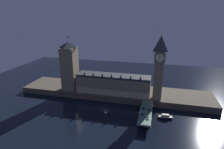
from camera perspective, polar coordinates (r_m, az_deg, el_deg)
The scene contains 17 objects.
ground_plane at distance 190.61m, azimuth -1.96°, elevation -10.82°, with size 400.00×400.00×0.00m, color black.
embankment at distance 223.05m, azimuth 0.79°, elevation -5.37°, with size 220.00×42.00×6.82m.
parliament_hall at distance 209.42m, azimuth 0.36°, elevation -2.88°, with size 81.87×18.91×25.01m.
clock_tower at distance 192.78m, azimuth 14.17°, elevation 2.58°, with size 10.92×11.03×67.24m.
victoria_tower at distance 221.22m, azimuth -12.81°, elevation 2.59°, with size 16.47×16.47×61.73m.
bridge at distance 178.36m, azimuth 10.23°, elevation -11.62°, with size 11.22×46.00×6.92m.
car_northbound_lead at distance 180.68m, azimuth 9.59°, elevation -10.09°, with size 1.93×4.51×1.33m.
car_northbound_trail at distance 170.30m, azimuth 9.25°, elevation -11.92°, with size 2.06×3.98×1.37m.
car_southbound_lead at distance 166.19m, azimuth 10.84°, elevation -12.82°, with size 2.08×4.28×1.42m.
car_southbound_trail at distance 179.25m, azimuth 11.15°, elevation -10.41°, with size 2.00×4.54×1.42m.
pedestrian_near_rail at distance 167.74m, azimuth 8.30°, elevation -12.27°, with size 0.38×0.38×1.69m.
pedestrian_mid_walk at distance 179.39m, azimuth 11.96°, elevation -10.39°, with size 0.38×0.38×1.57m.
pedestrian_far_rail at distance 186.88m, azimuth 9.02°, elevation -8.98°, with size 0.38×0.38×1.60m.
street_lamp_near at distance 162.65m, azimuth 8.05°, elevation -11.97°, with size 1.34×0.60×6.64m.
street_lamp_mid at distance 175.06m, azimuth 12.12°, elevation -9.86°, with size 1.34×0.60×6.90m.
street_lamp_far at distance 188.76m, azimuth 9.05°, elevation -7.62°, with size 1.34×0.60×6.42m.
boat_downstream at distance 183.13m, azimuth 15.95°, elevation -12.33°, with size 14.57×6.09×4.13m.
Camera 1 is at (46.62, -160.44, 91.75)m, focal length 30.00 mm.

